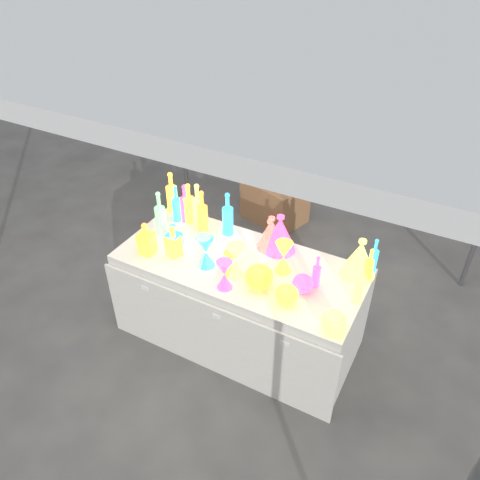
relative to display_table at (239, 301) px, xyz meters
The scene contains 34 objects.
ground 0.37m from the display_table, 90.00° to the left, with size 80.00×80.00×0.00m, color #65625D.
canopy_tent 2.01m from the display_table, 90.00° to the left, with size 3.15×3.15×2.46m.
display_table is the anchor object (origin of this frame).
cardboard_box_closed 1.77m from the display_table, 105.94° to the left, with size 0.63×0.46×0.46m, color #A06F48.
cardboard_box_flat 3.05m from the display_table, 79.68° to the left, with size 0.74×0.53×0.06m, color #A06F48.
bottle_0 1.06m from the display_table, 156.57° to the left, with size 0.09×0.09×0.36m, color red, non-canonical shape.
bottle_1 0.93m from the display_table, 160.18° to the left, with size 0.07×0.07×0.31m, color #1A9324, non-canonical shape.
bottle_2 0.74m from the display_table, 155.02° to the left, with size 0.08×0.08×0.38m, color yellow, non-canonical shape.
bottle_3 0.89m from the display_table, 156.05° to the left, with size 0.08×0.08×0.33m, color blue, non-canonical shape.
bottle_4 0.81m from the display_table, 152.39° to the left, with size 0.09×0.09×0.38m, color #136777, non-canonical shape.
bottle_5 0.90m from the display_table, behind, with size 0.08×0.08×0.38m, color #C026A2, non-canonical shape.
bottle_6 0.87m from the display_table, 154.82° to the left, with size 0.09×0.09×0.35m, color red, non-canonical shape.
bottle_7 0.68m from the display_table, 131.98° to the left, with size 0.09×0.09×0.36m, color #1A9324, non-canonical shape.
decanter_0 0.70m from the display_table, 163.40° to the right, with size 0.10×0.10×0.25m, color red, non-canonical shape.
decanter_1 0.86m from the display_table, 161.77° to the right, with size 0.11×0.11×0.26m, color yellow, non-canonical shape.
decanter_2 0.70m from the display_table, 166.43° to the right, with size 0.10×0.10×0.25m, color #1A9324, non-canonical shape.
hourglass_0 0.49m from the display_table, 87.85° to the right, with size 0.09×0.09×0.19m, color yellow, non-canonical shape.
hourglass_1 0.56m from the display_table, 82.59° to the right, with size 0.11×0.11×0.22m, color blue, non-canonical shape.
hourglass_2 0.52m from the display_table, 72.93° to the right, with size 0.13×0.13×0.25m, color #136777, non-canonical shape.
hourglass_3 0.56m from the display_table, 148.72° to the right, with size 0.12×0.12×0.24m, color #C026A2, non-canonical shape.
hourglass_4 0.59m from the display_table, 13.16° to the left, with size 0.12×0.12×0.24m, color red, non-canonical shape.
hourglass_5 0.55m from the display_table, 145.06° to the right, with size 0.12×0.12×0.24m, color #1A9324, non-canonical shape.
globe_0 0.67m from the display_table, 25.01° to the right, with size 0.16×0.16×0.12m, color red, non-canonical shape.
globe_1 0.96m from the display_table, 20.17° to the right, with size 0.16×0.16×0.13m, color #136777, non-canonical shape.
globe_2 0.54m from the display_table, 34.63° to the right, with size 0.20×0.20×0.16m, color yellow, non-canonical shape.
globe_3 0.67m from the display_table, ahead, with size 0.14×0.14×0.12m, color blue, non-canonical shape.
lampshade_0 0.58m from the display_table, 71.30° to the left, with size 0.19×0.19×0.23m, color yellow, non-canonical shape.
lampshade_1 0.59m from the display_table, 68.98° to the left, with size 0.22×0.22×0.26m, color yellow, non-canonical shape.
lampshade_2 0.62m from the display_table, 58.07° to the left, with size 0.25×0.25×0.30m, color blue, non-canonical shape.
lampshade_3 0.98m from the display_table, 20.35° to the left, with size 0.25×0.25×0.29m, color #136777, non-canonical shape.
bottle_8 1.06m from the display_table, 23.18° to the left, with size 0.06×0.06×0.27m, color #1A9324, non-canonical shape.
bottle_9 1.03m from the display_table, 16.60° to the left, with size 0.06×0.06×0.26m, color yellow, non-canonical shape.
bottle_10 0.76m from the display_table, ahead, with size 0.06×0.06×0.25m, color blue, non-canonical shape.
bottle_11 1.00m from the display_table, ahead, with size 0.06×0.06×0.28m, color #136777, non-canonical shape.
Camera 1 is at (1.25, -2.32, 2.87)m, focal length 35.00 mm.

